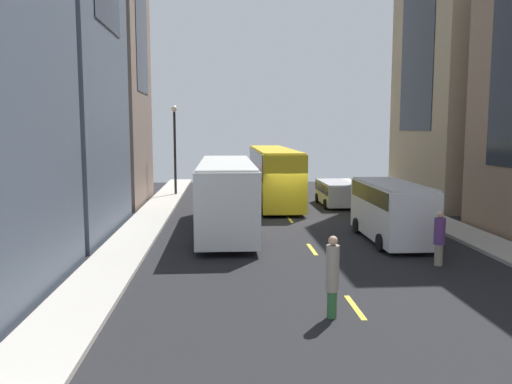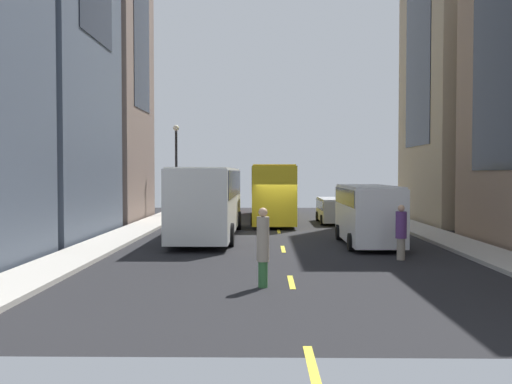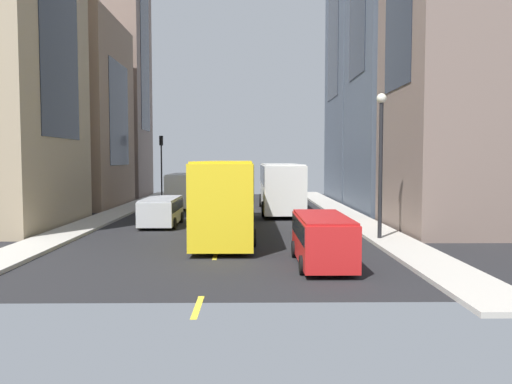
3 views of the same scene
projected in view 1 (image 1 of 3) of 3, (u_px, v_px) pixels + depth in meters
name	position (u px, v px, depth m)	size (l,w,h in m)	color
ground_plane	(290.00, 220.00, 28.25)	(41.23, 41.23, 0.00)	black
sidewalk_west	(148.00, 220.00, 27.76)	(1.99, 44.00, 0.15)	#B2ADA3
sidewalk_east	(427.00, 217.00, 28.72)	(1.99, 44.00, 0.15)	#B2ADA3
lane_stripe_1	(355.00, 307.00, 14.38)	(0.16, 2.00, 0.01)	yellow
lane_stripe_2	(312.00, 249.00, 21.31)	(0.16, 2.00, 0.01)	yellow
lane_stripe_3	(290.00, 220.00, 28.25)	(0.16, 2.00, 0.01)	yellow
lane_stripe_4	(277.00, 202.00, 35.19)	(0.16, 2.00, 0.01)	yellow
lane_stripe_5	(268.00, 190.00, 42.12)	(0.16, 2.00, 0.01)	yellow
lane_stripe_6	(262.00, 181.00, 49.06)	(0.16, 2.00, 0.01)	yellow
building_east_2	(488.00, 39.00, 33.38)	(9.31, 10.02, 21.36)	tan
city_bus_white	(226.00, 189.00, 25.21)	(2.80, 11.50, 3.35)	silver
streetcar_yellow	(273.00, 170.00, 35.53)	(2.70, 14.51, 3.59)	yellow
delivery_van_white	(391.00, 207.00, 22.73)	(2.25, 6.06, 2.58)	white
car_red_0	(221.00, 176.00, 43.69)	(1.87, 4.71, 1.73)	red
car_silver_1	(335.00, 191.00, 33.48)	(2.00, 4.66, 1.55)	#B7BABF
pedestrian_waiting_curb	(332.00, 275.00, 13.46)	(0.34, 0.34, 2.18)	#336B38
pedestrian_crossing_mid	(439.00, 237.00, 18.69)	(0.39, 0.39, 1.98)	gray
streetlamp_near	(175.00, 140.00, 37.96)	(0.44, 0.44, 6.43)	black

